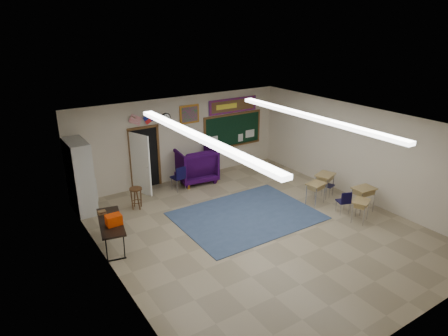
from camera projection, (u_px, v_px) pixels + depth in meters
floor at (258, 229)px, 11.11m from camera, size 9.00×9.00×0.00m
back_wall at (181, 139)px, 14.10m from camera, size 8.00×0.04×3.00m
front_wall at (416, 260)px, 7.05m from camera, size 8.00×0.04×3.00m
left_wall at (112, 218)px, 8.53m from camera, size 0.04×9.00×3.00m
right_wall at (359, 153)px, 12.63m from camera, size 0.04×9.00×3.00m
ceiling at (261, 124)px, 10.05m from camera, size 8.00×9.00×0.04m
area_rug at (247, 216)px, 11.83m from camera, size 4.00×3.00×0.02m
fluorescent_strips at (261, 126)px, 10.07m from camera, size 3.86×6.00×0.10m
doorway at (144, 160)px, 13.37m from camera, size 1.10×0.89×2.16m
chalkboard at (233, 131)px, 15.21m from camera, size 2.55×0.14×1.30m
bulletin_board at (233, 105)px, 14.87m from camera, size 2.10×0.05×0.55m
framed_art_print at (189, 114)px, 13.95m from camera, size 0.75×0.05×0.65m
wall_clock at (166, 118)px, 13.49m from camera, size 0.32×0.05×0.32m
wall_flags at (142, 117)px, 12.99m from camera, size 1.16×0.06×0.70m
storage_cabinet at (80, 177)px, 11.83m from camera, size 0.59×1.25×2.20m
wingback_armchair at (195, 165)px, 14.20m from camera, size 1.47×1.51×1.23m
student_chair_reading at (178, 178)px, 13.48m from camera, size 0.49×0.49×0.88m
student_chair_desk_a at (343, 202)px, 11.90m from camera, size 0.46×0.46×0.73m
student_chair_desk_b at (328, 186)px, 13.06m from camera, size 0.44×0.44×0.70m
student_desk_front_left at (316, 192)px, 12.50m from camera, size 0.65×0.54×0.69m
student_desk_front_right at (324, 184)px, 13.03m from camera, size 0.77×0.67×0.77m
student_desk_back_left at (360, 210)px, 11.40m from camera, size 0.67×0.61×0.66m
student_desk_back_right at (363, 198)px, 11.98m from camera, size 0.68×0.53×0.77m
folding_table at (112, 232)px, 10.19m from camera, size 0.90×1.76×0.96m
wooden_stool at (136, 198)px, 12.20m from camera, size 0.38×0.38×0.67m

